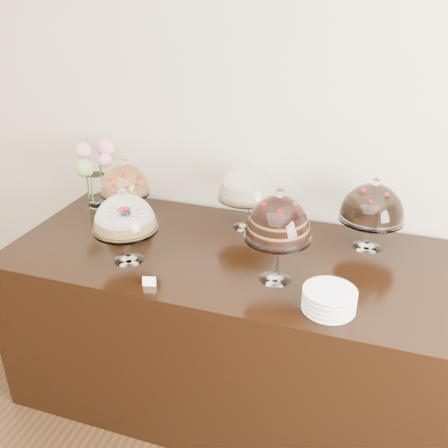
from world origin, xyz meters
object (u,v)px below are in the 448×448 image
(cake_stand_choco_layer, at_px, (278,221))
(plate_stack, at_px, (329,300))
(flower_vase, at_px, (95,169))
(cake_stand_fruit_tart, at_px, (125,182))
(cake_stand_cheesecake, at_px, (248,185))
(cake_stand_dark_choco, at_px, (373,205))
(display_counter, at_px, (227,324))
(cake_stand_sugar_sponge, at_px, (125,216))

(cake_stand_choco_layer, xyz_separation_m, plate_stack, (0.26, -0.16, -0.25))
(flower_vase, bearing_deg, cake_stand_fruit_tart, -17.80)
(cake_stand_cheesecake, xyz_separation_m, plate_stack, (0.54, -0.64, -0.20))
(cake_stand_dark_choco, height_order, flower_vase, flower_vase)
(flower_vase, bearing_deg, cake_stand_dark_choco, -1.22)
(cake_stand_dark_choco, bearing_deg, cake_stand_choco_layer, -129.91)
(display_counter, height_order, cake_stand_fruit_tart, cake_stand_fruit_tart)
(cake_stand_sugar_sponge, bearing_deg, cake_stand_dark_choco, 24.74)
(cake_stand_choco_layer, relative_size, plate_stack, 2.07)
(cake_stand_dark_choco, bearing_deg, cake_stand_sugar_sponge, -155.26)
(cake_stand_dark_choco, distance_m, plate_stack, 0.65)
(cake_stand_choco_layer, distance_m, cake_stand_fruit_tart, 1.06)
(display_counter, height_order, cake_stand_sugar_sponge, cake_stand_sugar_sponge)
(flower_vase, height_order, plate_stack, flower_vase)
(cake_stand_sugar_sponge, distance_m, plate_stack, 1.01)
(display_counter, xyz_separation_m, flower_vase, (-0.92, 0.31, 0.68))
(flower_vase, xyz_separation_m, plate_stack, (1.47, -0.64, -0.18))
(cake_stand_choco_layer, xyz_separation_m, cake_stand_cheesecake, (-0.27, 0.47, -0.05))
(display_counter, xyz_separation_m, cake_stand_sugar_sponge, (-0.43, -0.23, 0.68))
(cake_stand_cheesecake, bearing_deg, cake_stand_choco_layer, -59.93)
(cake_stand_dark_choco, xyz_separation_m, plate_stack, (-0.11, -0.61, -0.19))
(display_counter, height_order, cake_stand_dark_choco, cake_stand_dark_choco)
(plate_stack, bearing_deg, cake_stand_cheesecake, 130.16)
(cake_stand_cheesecake, relative_size, cake_stand_fruit_tart, 1.12)
(display_counter, distance_m, cake_stand_fruit_tart, 0.98)
(display_counter, xyz_separation_m, cake_stand_choco_layer, (0.29, -0.17, 0.74))
(cake_stand_cheesecake, bearing_deg, display_counter, -92.50)
(display_counter, bearing_deg, cake_stand_dark_choco, 22.88)
(cake_stand_cheesecake, bearing_deg, cake_stand_fruit_tart, -174.54)
(cake_stand_dark_choco, relative_size, cake_stand_fruit_tart, 1.09)
(cake_stand_sugar_sponge, distance_m, cake_stand_dark_choco, 1.21)
(cake_stand_choco_layer, bearing_deg, cake_stand_fruit_tart, 157.38)
(cake_stand_sugar_sponge, distance_m, cake_stand_cheesecake, 0.69)
(display_counter, xyz_separation_m, cake_stand_fruit_tart, (-0.69, 0.24, 0.66))
(cake_stand_cheesecake, distance_m, cake_stand_dark_choco, 0.65)
(cake_stand_cheesecake, height_order, cake_stand_fruit_tart, cake_stand_cheesecake)
(plate_stack, bearing_deg, flower_vase, 156.37)
(cake_stand_sugar_sponge, xyz_separation_m, cake_stand_dark_choco, (1.10, 0.51, -0.00))
(cake_stand_cheesecake, xyz_separation_m, flower_vase, (-0.94, 0.01, -0.02))
(display_counter, relative_size, cake_stand_cheesecake, 5.71)
(display_counter, bearing_deg, plate_stack, -31.06)
(cake_stand_sugar_sponge, bearing_deg, flower_vase, 132.27)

